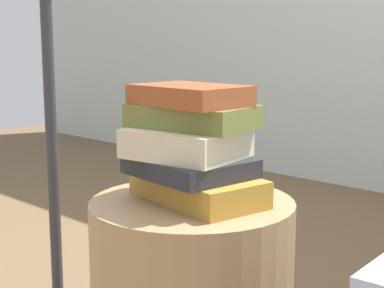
# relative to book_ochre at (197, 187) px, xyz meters

# --- Properties ---
(book_ochre) EXTENTS (0.32, 0.21, 0.06)m
(book_ochre) POSITION_rel_book_ochre_xyz_m (0.00, 0.00, 0.00)
(book_ochre) COLOR #B7842D
(book_ochre) RESTS_ON side_table
(book_charcoal) EXTENTS (0.26, 0.22, 0.04)m
(book_charcoal) POSITION_rel_book_ochre_xyz_m (-0.01, -0.02, 0.05)
(book_charcoal) COLOR #28282D
(book_charcoal) RESTS_ON book_ochre
(book_cream) EXTENTS (0.25, 0.22, 0.06)m
(book_cream) POSITION_rel_book_ochre_xyz_m (-0.01, -0.02, 0.10)
(book_cream) COLOR beige
(book_cream) RESTS_ON book_charcoal
(book_olive) EXTENTS (0.27, 0.19, 0.05)m
(book_olive) POSITION_rel_book_ochre_xyz_m (-0.02, 0.00, 0.15)
(book_olive) COLOR olive
(book_olive) RESTS_ON book_cream
(book_rust) EXTENTS (0.24, 0.17, 0.04)m
(book_rust) POSITION_rel_book_ochre_xyz_m (-0.01, -0.01, 0.20)
(book_rust) COLOR #994723
(book_rust) RESTS_ON book_olive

